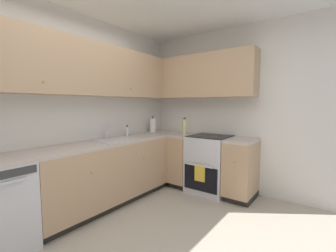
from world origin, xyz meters
The scene contains 14 objects.
wall_back centered at (0.00, 1.51, 1.30)m, with size 4.20×0.05×2.61m, color silver.
wall_right centered at (2.08, 0.00, 1.30)m, with size 0.05×3.07×2.61m, color silver.
lower_cabinets_back centered at (0.45, 1.19, 0.43)m, with size 2.01×0.62×0.86m.
countertop_back centered at (0.45, 1.19, 0.87)m, with size 3.21×0.60×0.04m, color #B7A89E.
lower_cabinets_right centered at (1.75, 0.19, 0.43)m, with size 0.62×1.34×0.86m.
countertop_right centered at (1.75, 0.19, 0.87)m, with size 0.60×1.34×0.03m.
oven_range centered at (1.77, 0.25, 0.45)m, with size 0.68×0.62×1.04m.
upper_cabinets_back centered at (0.29, 1.33, 1.86)m, with size 2.89×0.34×0.70m.
upper_cabinets_right centered at (1.89, 0.54, 1.86)m, with size 0.32×1.89×0.70m.
sink centered at (0.63, 1.16, 0.85)m, with size 0.64×0.40×0.10m.
faucet centered at (0.63, 1.36, 1.01)m, with size 0.07×0.16×0.19m.
soap_bottle centered at (1.03, 1.37, 0.97)m, with size 0.05×0.05×0.17m.
paper_towel_roll centered at (1.64, 1.35, 1.02)m, with size 0.11×0.11×0.31m.
oil_bottle centered at (1.75, 0.73, 1.02)m, with size 0.07×0.07×0.28m.
Camera 1 is at (-1.53, -1.34, 1.40)m, focal length 24.38 mm.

